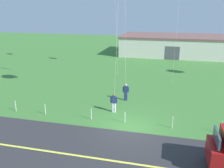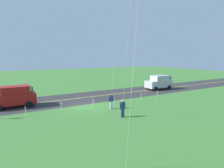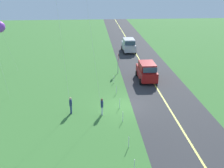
{
  "view_description": "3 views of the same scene",
  "coord_description": "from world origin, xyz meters",
  "px_view_note": "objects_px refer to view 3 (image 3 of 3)",
  "views": [
    {
      "loc": [
        2.42,
        -15.06,
        8.11
      ],
      "look_at": [
        -1.7,
        1.88,
        2.58
      ],
      "focal_mm": 38.24,
      "sensor_mm": 36.0,
      "label": 1
    },
    {
      "loc": [
        7.8,
        18.99,
        5.38
      ],
      "look_at": [
        -2.01,
        2.0,
        2.5
      ],
      "focal_mm": 30.78,
      "sensor_mm": 36.0,
      "label": 2
    },
    {
      "loc": [
        -23.46,
        3.18,
        11.51
      ],
      "look_at": [
        -2.24,
        1.57,
        3.18
      ],
      "focal_mm": 43.18,
      "sensor_mm": 36.0,
      "label": 3
    }
  ],
  "objects_px": {
    "person_adult_companion": "(102,106)",
    "car_suv_foreground": "(147,71)",
    "person_adult_near": "(71,105)",
    "kite_green_far": "(0,27)",
    "stop_sign": "(118,60)",
    "car_parked_east_far": "(129,45)"
  },
  "relations": [
    {
      "from": "person_adult_companion",
      "to": "car_suv_foreground",
      "type": "bearing_deg",
      "value": 13.63
    },
    {
      "from": "person_adult_near",
      "to": "kite_green_far",
      "type": "distance_m",
      "value": 16.0
    },
    {
      "from": "stop_sign",
      "to": "person_adult_companion",
      "type": "distance_m",
      "value": 11.64
    },
    {
      "from": "car_parked_east_far",
      "to": "person_adult_near",
      "type": "xyz_separation_m",
      "value": [
        -21.81,
        8.21,
        -0.29
      ]
    },
    {
      "from": "person_adult_near",
      "to": "person_adult_companion",
      "type": "xyz_separation_m",
      "value": [
        -0.47,
        -2.81,
        0.0
      ]
    },
    {
      "from": "person_adult_companion",
      "to": "car_parked_east_far",
      "type": "bearing_deg",
      "value": 33.91
    },
    {
      "from": "car_parked_east_far",
      "to": "person_adult_companion",
      "type": "xyz_separation_m",
      "value": [
        -22.28,
        5.4,
        -0.29
      ]
    },
    {
      "from": "car_suv_foreground",
      "to": "stop_sign",
      "type": "distance_m",
      "value": 4.29
    },
    {
      "from": "stop_sign",
      "to": "person_adult_near",
      "type": "distance_m",
      "value": 12.14
    },
    {
      "from": "car_parked_east_far",
      "to": "kite_green_far",
      "type": "relative_size",
      "value": 0.65
    },
    {
      "from": "car_parked_east_far",
      "to": "kite_green_far",
      "type": "bearing_deg",
      "value": 119.34
    },
    {
      "from": "car_parked_east_far",
      "to": "kite_green_far",
      "type": "height_order",
      "value": "kite_green_far"
    },
    {
      "from": "car_parked_east_far",
      "to": "person_adult_companion",
      "type": "relative_size",
      "value": 2.75
    },
    {
      "from": "car_parked_east_far",
      "to": "stop_sign",
      "type": "distance_m",
      "value": 11.34
    },
    {
      "from": "kite_green_far",
      "to": "stop_sign",
      "type": "bearing_deg",
      "value": -94.58
    },
    {
      "from": "stop_sign",
      "to": "kite_green_far",
      "type": "height_order",
      "value": "kite_green_far"
    },
    {
      "from": "car_suv_foreground",
      "to": "car_parked_east_far",
      "type": "relative_size",
      "value": 1.0
    },
    {
      "from": "car_suv_foreground",
      "to": "stop_sign",
      "type": "xyz_separation_m",
      "value": [
        2.77,
        3.22,
        0.65
      ]
    },
    {
      "from": "stop_sign",
      "to": "person_adult_near",
      "type": "height_order",
      "value": "stop_sign"
    },
    {
      "from": "car_suv_foreground",
      "to": "kite_green_far",
      "type": "xyz_separation_m",
      "value": [
        3.93,
        17.76,
        4.87
      ]
    },
    {
      "from": "stop_sign",
      "to": "car_parked_east_far",
      "type": "bearing_deg",
      "value": -14.65
    },
    {
      "from": "car_suv_foreground",
      "to": "stop_sign",
      "type": "bearing_deg",
      "value": 49.25
    }
  ]
}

